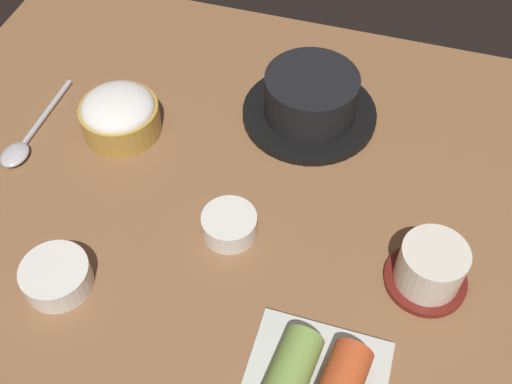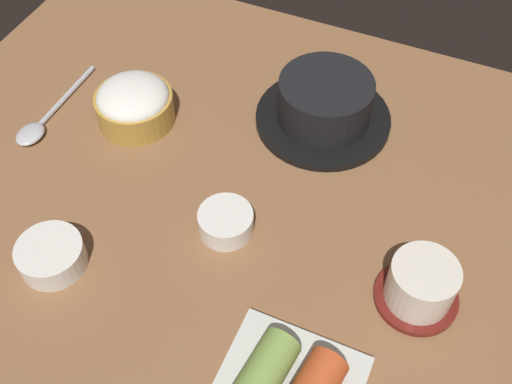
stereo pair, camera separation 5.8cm
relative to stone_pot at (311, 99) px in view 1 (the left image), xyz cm
name	(u,v)px [view 1 (the left image)]	position (x,y,z in cm)	size (l,w,h in cm)	color
dining_table	(246,196)	(-4.68, -16.08, -4.43)	(100.00, 76.00, 2.00)	brown
stone_pot	(311,99)	(0.00, 0.00, 0.00)	(19.53, 19.53, 7.42)	black
rice_bowl	(119,114)	(-24.98, -10.41, -0.26)	(11.13, 11.13, 6.39)	#B78C38
tea_cup_with_saucer	(430,267)	(19.77, -22.99, -0.28)	(9.78, 9.78, 6.44)	maroon
banchan_cup_center	(231,225)	(-4.45, -22.90, -1.75)	(6.95, 6.95, 3.11)	white
kimchi_plate	(314,384)	(10.17, -39.75, -1.36)	(14.81, 14.81, 5.28)	silver
side_bowl_near	(56,276)	(-21.63, -35.81, -1.63)	(8.07, 8.07, 3.35)	white
spoon	(25,142)	(-36.93, -17.11, -2.82)	(3.60, 18.25, 1.35)	#B7B7BC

